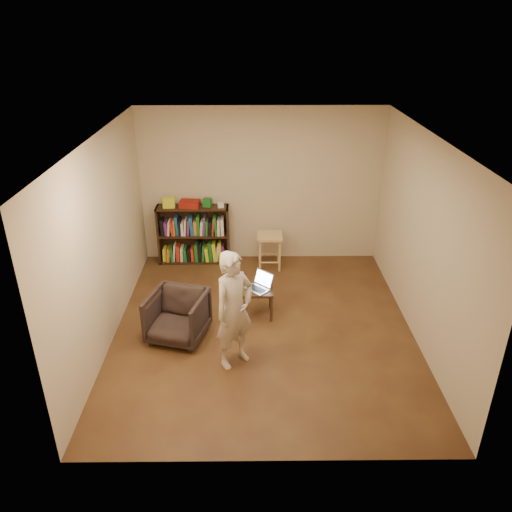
{
  "coord_description": "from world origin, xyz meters",
  "views": [
    {
      "loc": [
        -0.16,
        -5.7,
        3.87
      ],
      "look_at": [
        -0.1,
        0.35,
        0.93
      ],
      "focal_mm": 35.0,
      "sensor_mm": 36.0,
      "label": 1
    }
  ],
  "objects_px": {
    "laptop": "(260,285)",
    "person": "(234,310)",
    "bookshelf": "(194,237)",
    "side_table": "(258,293)",
    "stool": "(270,241)",
    "armchair": "(177,316)"
  },
  "relations": [
    {
      "from": "bookshelf",
      "to": "laptop",
      "type": "relative_size",
      "value": 2.76
    },
    {
      "from": "stool",
      "to": "person",
      "type": "bearing_deg",
      "value": -101.22
    },
    {
      "from": "stool",
      "to": "bookshelf",
      "type": "bearing_deg",
      "value": 168.78
    },
    {
      "from": "armchair",
      "to": "laptop",
      "type": "height_order",
      "value": "armchair"
    },
    {
      "from": "laptop",
      "to": "person",
      "type": "height_order",
      "value": "person"
    },
    {
      "from": "side_table",
      "to": "laptop",
      "type": "xyz_separation_m",
      "value": [
        0.02,
        0.01,
        0.13
      ]
    },
    {
      "from": "armchair",
      "to": "side_table",
      "type": "height_order",
      "value": "armchair"
    },
    {
      "from": "laptop",
      "to": "person",
      "type": "xyz_separation_m",
      "value": [
        -0.32,
        -1.08,
        0.27
      ]
    },
    {
      "from": "stool",
      "to": "laptop",
      "type": "distance_m",
      "value": 1.49
    },
    {
      "from": "stool",
      "to": "person",
      "type": "distance_m",
      "value": 2.62
    },
    {
      "from": "stool",
      "to": "armchair",
      "type": "relative_size",
      "value": 0.82
    },
    {
      "from": "side_table",
      "to": "person",
      "type": "bearing_deg",
      "value": -105.55
    },
    {
      "from": "stool",
      "to": "side_table",
      "type": "xyz_separation_m",
      "value": [
        -0.21,
        -1.49,
        -0.13
      ]
    },
    {
      "from": "bookshelf",
      "to": "person",
      "type": "distance_m",
      "value": 2.93
    },
    {
      "from": "armchair",
      "to": "person",
      "type": "height_order",
      "value": "person"
    },
    {
      "from": "stool",
      "to": "person",
      "type": "relative_size",
      "value": 0.4
    },
    {
      "from": "bookshelf",
      "to": "armchair",
      "type": "distance_m",
      "value": 2.29
    },
    {
      "from": "bookshelf",
      "to": "person",
      "type": "xyz_separation_m",
      "value": [
        0.78,
        -2.81,
        0.3
      ]
    },
    {
      "from": "side_table",
      "to": "person",
      "type": "distance_m",
      "value": 1.18
    },
    {
      "from": "bookshelf",
      "to": "person",
      "type": "relative_size",
      "value": 0.81
    },
    {
      "from": "bookshelf",
      "to": "laptop",
      "type": "xyz_separation_m",
      "value": [
        1.09,
        -1.73,
        0.04
      ]
    },
    {
      "from": "bookshelf",
      "to": "side_table",
      "type": "relative_size",
      "value": 2.84
    }
  ]
}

